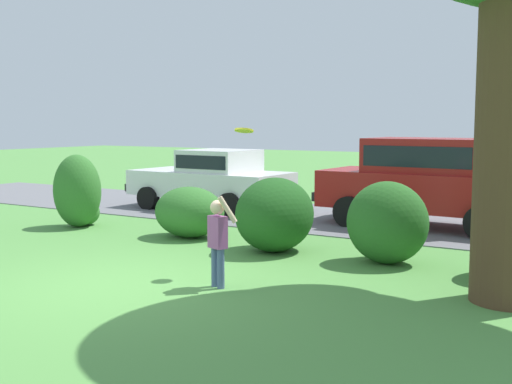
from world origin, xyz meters
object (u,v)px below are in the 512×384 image
(parked_suv, at_px, (428,178))
(frisbee, at_px, (244,130))
(parked_sedan, at_px, (213,177))
(child_thrower, at_px, (218,236))

(parked_suv, distance_m, frisbee, 5.82)
(parked_sedan, xyz_separation_m, parked_suv, (5.59, 0.05, 0.23))
(parked_sedan, bearing_deg, frisbee, -50.95)
(parked_sedan, height_order, child_thrower, parked_sedan)
(parked_suv, height_order, frisbee, frisbee)
(parked_sedan, xyz_separation_m, frisbee, (4.51, -5.56, 1.29))
(parked_suv, relative_size, child_thrower, 3.70)
(child_thrower, bearing_deg, parked_suv, 81.89)
(child_thrower, height_order, frisbee, frisbee)
(parked_sedan, height_order, parked_suv, parked_suv)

